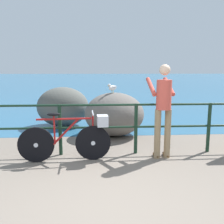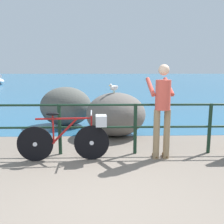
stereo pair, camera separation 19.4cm
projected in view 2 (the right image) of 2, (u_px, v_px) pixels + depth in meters
The scene contains 8 objects.
ground_plane at pixel (104, 88), 22.70m from camera, with size 120.00×120.00×0.10m, color #6B6056.
sea_surface at pixel (105, 78), 50.59m from camera, with size 120.00×90.00×0.01m, color #285B7F.
promenade_railing at pixel (98, 123), 4.86m from camera, with size 7.62×0.07×1.02m.
bicycle at pixel (72, 136), 4.54m from camera, with size 1.70×0.48×0.92m.
person_at_railing at pixel (162, 107), 4.56m from camera, with size 0.48×0.65×1.78m.
breakwater_boulder_main at pixel (116, 114), 6.27m from camera, with size 1.52×1.42×1.11m.
breakwater_boulder_left at pixel (66, 106), 7.36m from camera, with size 1.53×1.23×1.17m.
seagull at pixel (114, 87), 6.08m from camera, with size 0.29×0.29×0.23m.
Camera 2 is at (0.16, -2.75, 1.69)m, focal length 39.26 mm.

